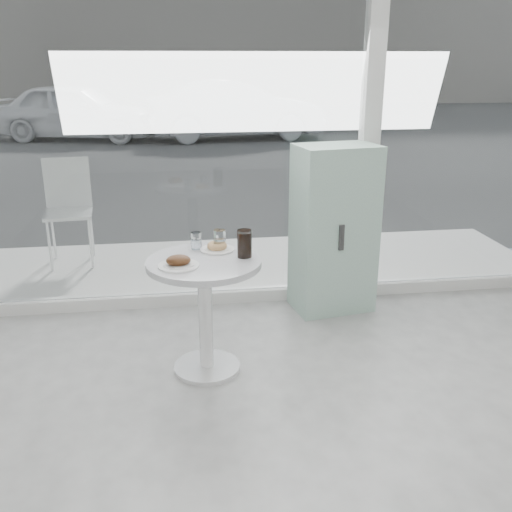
{
  "coord_description": "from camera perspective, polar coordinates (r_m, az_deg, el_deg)",
  "views": [
    {
      "loc": [
        -0.64,
        -1.45,
        1.95
      ],
      "look_at": [
        -0.2,
        1.7,
        0.85
      ],
      "focal_mm": 40.0,
      "sensor_mm": 36.0,
      "label": 1
    }
  ],
  "objects": [
    {
      "name": "car_white",
      "position": [
        15.34,
        -17.46,
        13.63
      ],
      "size": [
        4.37,
        2.61,
        1.39
      ],
      "primitive_type": "imported",
      "rotation": [
        0.0,
        0.0,
        1.32
      ],
      "color": "white",
      "rests_on": "street"
    },
    {
      "name": "water_tumbler_b",
      "position": [
        3.73,
        -3.65,
        1.53
      ],
      "size": [
        0.08,
        0.08,
        0.13
      ],
      "color": "white",
      "rests_on": "main_table"
    },
    {
      "name": "street",
      "position": [
        17.57,
        -6.04,
        12.68
      ],
      "size": [
        40.0,
        24.0,
        0.0
      ],
      "primitive_type": "cube",
      "color": "#343434",
      "rests_on": "ground"
    },
    {
      "name": "storefront",
      "position": [
        4.51,
        1.19,
        16.08
      ],
      "size": [
        5.0,
        0.14,
        3.0
      ],
      "color": "white",
      "rests_on": "ground"
    },
    {
      "name": "water_tumbler_a",
      "position": [
        3.74,
        -6.01,
        1.44
      ],
      "size": [
        0.07,
        0.07,
        0.11
      ],
      "color": "white",
      "rests_on": "main_table"
    },
    {
      "name": "plate_fritter",
      "position": [
        3.45,
        -7.7,
        -0.62
      ],
      "size": [
        0.25,
        0.25,
        0.07
      ],
      "color": "white",
      "rests_on": "main_table"
    },
    {
      "name": "far_building",
      "position": [
        26.53,
        -7.22,
        23.46
      ],
      "size": [
        40.0,
        2.0,
        8.0
      ],
      "primitive_type": "cube",
      "color": "gray",
      "rests_on": "ground"
    },
    {
      "name": "main_table",
      "position": [
        3.63,
        -5.15,
        -3.66
      ],
      "size": [
        0.72,
        0.72,
        0.77
      ],
      "color": "white",
      "rests_on": "ground"
    },
    {
      "name": "patio_chair",
      "position": [
        5.81,
        -18.23,
        4.94
      ],
      "size": [
        0.47,
        0.47,
        1.0
      ],
      "rotation": [
        0.0,
        0.0,
        0.09
      ],
      "color": "white",
      "rests_on": "patio_deck"
    },
    {
      "name": "plate_donut",
      "position": [
        3.71,
        -3.91,
        0.86
      ],
      "size": [
        0.22,
        0.22,
        0.05
      ],
      "color": "white",
      "rests_on": "main_table"
    },
    {
      "name": "patio_deck",
      "position": [
        5.63,
        -0.97,
        -0.89
      ],
      "size": [
        5.6,
        1.6,
        0.05
      ],
      "primitive_type": "cube",
      "color": "white",
      "rests_on": "ground"
    },
    {
      "name": "car_silver",
      "position": [
        14.77,
        -2.12,
        14.36
      ],
      "size": [
        4.5,
        1.98,
        1.44
      ],
      "primitive_type": "imported",
      "rotation": [
        0.0,
        0.0,
        1.68
      ],
      "color": "#B1B2B9",
      "rests_on": "street"
    },
    {
      "name": "cola_glass",
      "position": [
        3.56,
        -1.17,
        1.2
      ],
      "size": [
        0.09,
        0.09,
        0.18
      ],
      "color": "white",
      "rests_on": "main_table"
    },
    {
      "name": "mint_cabinet",
      "position": [
        4.57,
        7.79,
        2.64
      ],
      "size": [
        0.68,
        0.51,
        1.33
      ],
      "rotation": [
        0.0,
        0.0,
        0.17
      ],
      "color": "#8BB1A0",
      "rests_on": "ground"
    }
  ]
}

